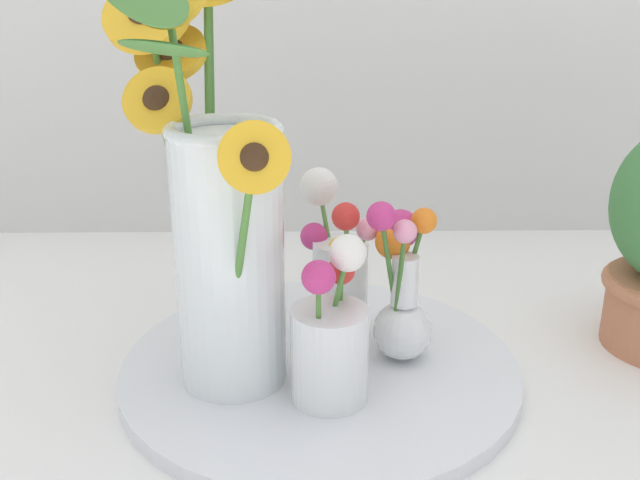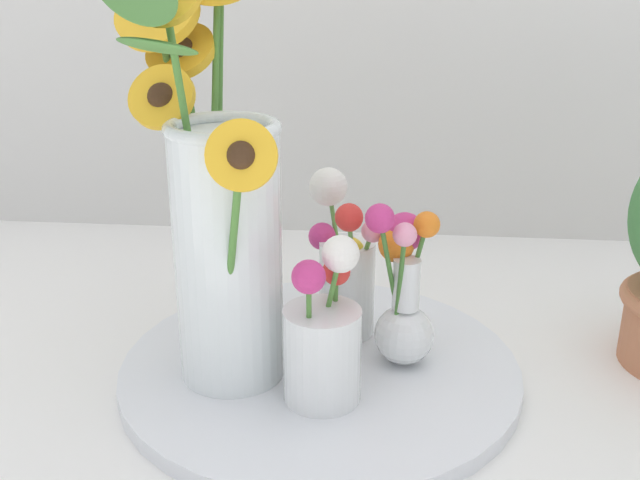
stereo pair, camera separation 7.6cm
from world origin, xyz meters
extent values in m
plane|color=white|center=(0.00, 0.00, 0.00)|extent=(6.00, 6.00, 0.00)
cylinder|color=silver|center=(0.03, 0.08, 0.01)|extent=(0.43, 0.43, 0.02)
cylinder|color=silver|center=(-0.06, 0.05, 0.15)|extent=(0.11, 0.11, 0.26)
torus|color=silver|center=(-0.06, 0.05, 0.28)|extent=(0.11, 0.11, 0.01)
cylinder|color=#4C8438|center=(-0.09, 0.09, 0.19)|extent=(0.06, 0.09, 0.28)
cylinder|color=gold|center=(-0.12, 0.14, 0.34)|extent=(0.08, 0.06, 0.07)
sphere|color=#382314|center=(-0.12, 0.14, 0.34)|extent=(0.03, 0.03, 0.03)
cylinder|color=#4C8438|center=(-0.11, 0.08, 0.18)|extent=(0.05, 0.01, 0.25)
cylinder|color=gold|center=(-0.13, 0.08, 0.30)|extent=(0.08, 0.05, 0.07)
sphere|color=#382314|center=(-0.13, 0.08, 0.30)|extent=(0.03, 0.03, 0.03)
cylinder|color=#4C8438|center=(-0.09, 0.05, 0.24)|extent=(0.03, 0.04, 0.32)
cylinder|color=#4C8438|center=(-0.09, 0.11, 0.25)|extent=(0.01, 0.11, 0.31)
cylinder|color=#4C8438|center=(-0.11, 0.11, 0.22)|extent=(0.07, 0.06, 0.30)
cylinder|color=gold|center=(-0.14, 0.13, 0.37)|extent=(0.10, 0.07, 0.09)
sphere|color=#382314|center=(-0.14, 0.13, 0.37)|extent=(0.04, 0.04, 0.04)
cylinder|color=#4C8438|center=(-0.05, 0.00, 0.16)|extent=(0.04, 0.07, 0.22)
cylinder|color=gold|center=(-0.03, -0.03, 0.27)|extent=(0.07, 0.03, 0.07)
sphere|color=#382314|center=(-0.03, -0.03, 0.27)|extent=(0.03, 0.03, 0.03)
cylinder|color=#4C8438|center=(-0.08, 0.12, 0.25)|extent=(0.01, 0.11, 0.32)
ellipsoid|color=#477F38|center=(-0.10, 0.00, 0.36)|extent=(0.11, 0.10, 0.02)
cylinder|color=white|center=(0.03, 0.01, 0.07)|extent=(0.08, 0.08, 0.10)
cylinder|color=#4C8438|center=(0.04, 0.02, 0.11)|extent=(0.03, 0.01, 0.12)
sphere|color=white|center=(0.05, 0.01, 0.17)|extent=(0.04, 0.04, 0.04)
cylinder|color=#4C8438|center=(0.04, 0.03, 0.10)|extent=(0.01, 0.02, 0.09)
sphere|color=red|center=(0.05, 0.04, 0.14)|extent=(0.03, 0.03, 0.03)
cylinder|color=#4C8438|center=(0.02, -0.01, 0.10)|extent=(0.01, 0.01, 0.11)
sphere|color=#C6337A|center=(0.02, -0.01, 0.15)|extent=(0.03, 0.03, 0.03)
sphere|color=white|center=(0.11, 0.09, 0.05)|extent=(0.06, 0.06, 0.06)
cylinder|color=white|center=(0.11, 0.09, 0.11)|extent=(0.03, 0.03, 0.05)
cylinder|color=#427533|center=(0.12, 0.10, 0.10)|extent=(0.01, 0.03, 0.11)
sphere|color=#C6337A|center=(0.11, 0.12, 0.16)|extent=(0.04, 0.04, 0.04)
cylinder|color=#427533|center=(0.11, 0.08, 0.11)|extent=(0.01, 0.02, 0.12)
sphere|color=pink|center=(0.11, 0.07, 0.17)|extent=(0.02, 0.02, 0.02)
cylinder|color=#427533|center=(0.10, 0.08, 0.13)|extent=(0.03, 0.04, 0.12)
sphere|color=#C6337A|center=(0.09, 0.06, 0.19)|extent=(0.03, 0.03, 0.03)
cylinder|color=#427533|center=(0.11, 0.10, 0.10)|extent=(0.01, 0.02, 0.09)
sphere|color=orange|center=(0.10, 0.11, 0.14)|extent=(0.04, 0.04, 0.04)
cylinder|color=#427533|center=(0.12, 0.10, 0.11)|extent=(0.03, 0.01, 0.12)
sphere|color=orange|center=(0.13, 0.10, 0.17)|extent=(0.03, 0.03, 0.03)
cylinder|color=white|center=(0.05, 0.15, 0.07)|extent=(0.06, 0.06, 0.11)
cylinder|color=#568E42|center=(0.06, 0.13, 0.11)|extent=(0.01, 0.04, 0.12)
sphere|color=red|center=(0.05, 0.11, 0.17)|extent=(0.03, 0.03, 0.03)
cylinder|color=#568E42|center=(0.03, 0.16, 0.09)|extent=(0.03, 0.01, 0.08)
sphere|color=#C6337A|center=(0.02, 0.17, 0.13)|extent=(0.03, 0.03, 0.03)
cylinder|color=#568E42|center=(0.04, 0.16, 0.12)|extent=(0.03, 0.03, 0.13)
sphere|color=white|center=(0.03, 0.18, 0.18)|extent=(0.04, 0.04, 0.04)
cylinder|color=#568E42|center=(0.06, 0.14, 0.10)|extent=(0.03, 0.03, 0.10)
sphere|color=pink|center=(0.08, 0.13, 0.15)|extent=(0.03, 0.03, 0.03)
cylinder|color=#568E42|center=(0.05, 0.14, 0.08)|extent=(0.01, 0.01, 0.08)
sphere|color=yellow|center=(0.05, 0.14, 0.12)|extent=(0.04, 0.04, 0.04)
camera|label=1|loc=(0.02, -0.63, 0.43)|focal=42.00mm
camera|label=2|loc=(0.09, -0.63, 0.43)|focal=42.00mm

